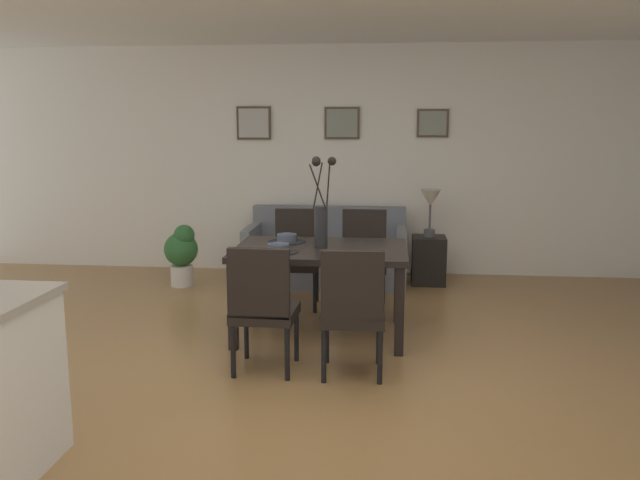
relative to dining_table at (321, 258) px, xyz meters
The scene contains 19 objects.
ground_plane 1.07m from the dining_table, 87.70° to the right, with size 9.00×9.00×0.00m, color olive.
back_wall_panel 2.48m from the dining_table, 89.19° to the left, with size 9.00×0.10×2.60m, color white.
dining_table is the anchor object (origin of this frame).
dining_chair_near_left 0.96m from the dining_table, 109.39° to the right, with size 0.45×0.45×0.92m.
dining_chair_near_right 0.96m from the dining_table, 110.25° to the left, with size 0.47×0.47×0.92m.
dining_chair_far_left 0.96m from the dining_table, 70.96° to the right, with size 0.46×0.46×0.92m.
dining_chair_far_right 0.96m from the dining_table, 70.58° to the left, with size 0.44×0.44×0.92m.
centerpiece_vase 0.37m from the dining_table, 55.35° to the left, with size 0.21×0.23×0.73m.
placemat_near_left 0.39m from the dining_table, 145.16° to the right, with size 0.32×0.32×0.01m, color black.
bowl_near_left 0.40m from the dining_table, 145.16° to the right, with size 0.17×0.17×0.07m.
placemat_near_right 0.39m from the dining_table, 145.16° to the left, with size 0.32×0.32×0.01m, color black.
bowl_near_right 0.40m from the dining_table, 145.16° to the left, with size 0.17×0.17×0.07m.
sofa 1.89m from the dining_table, 93.93° to the left, with size 1.73×0.84×0.80m.
side_table 2.14m from the dining_table, 62.05° to the left, with size 0.36×0.36×0.52m, color black.
table_lamp 2.12m from the dining_table, 62.05° to the left, with size 0.22×0.22×0.51m.
framed_picture_left 2.76m from the dining_table, 113.57° to the left, with size 0.40×0.03×0.38m.
framed_picture_center 2.56m from the dining_table, 90.00° to the left, with size 0.40×0.03×0.36m.
framed_picture_right 2.76m from the dining_table, 66.43° to the left, with size 0.35×0.03×0.31m.
potted_plant 2.24m from the dining_table, 138.04° to the left, with size 0.36×0.36×0.67m.
Camera 1 is at (0.51, -4.43, 1.77)m, focal length 37.25 mm.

